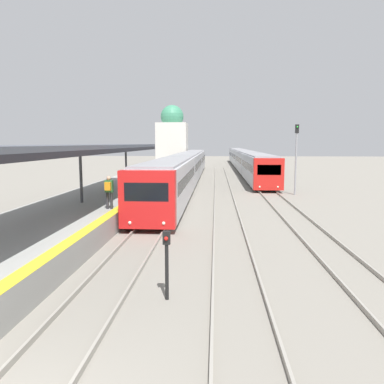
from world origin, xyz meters
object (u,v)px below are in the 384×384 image
person_on_platform (109,190)px  signal_mast_far (296,152)px  train_far (244,159)px  train_near (187,166)px  signal_post_near (167,258)px

person_on_platform → signal_mast_far: (11.89, 13.04, 1.61)m
person_on_platform → signal_mast_far: bearing=47.6°
train_far → train_near: bearing=-110.6°
train_far → signal_mast_far: signal_mast_far is taller
person_on_platform → train_near: bearing=84.7°
train_far → signal_post_near: (-5.83, -51.76, -0.55)m
train_far → signal_post_near: 52.09m
signal_mast_far → person_on_platform: bearing=-132.4°
train_far → signal_post_near: size_ratio=30.81×
signal_post_near → signal_mast_far: size_ratio=0.33×
train_near → train_far: bearing=69.4°
train_near → person_on_platform: bearing=-95.3°
person_on_platform → signal_mast_far: 17.72m
signal_post_near → signal_mast_far: 23.03m
person_on_platform → train_near: size_ratio=0.03×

